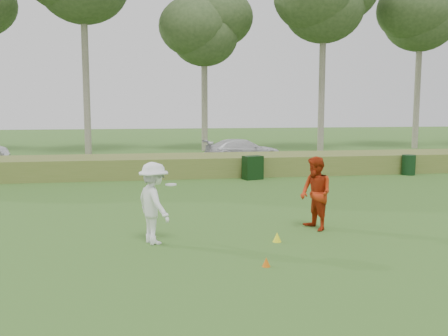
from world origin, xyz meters
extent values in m
plane|color=#316120|center=(0.00, 0.00, 0.00)|extent=(120.00, 120.00, 0.00)
cube|color=#5C6D2B|center=(0.00, 12.00, 0.45)|extent=(80.00, 3.00, 0.90)
cube|color=#2D2D2D|center=(0.00, 17.00, 0.03)|extent=(80.00, 6.00, 0.06)
cylinder|color=gray|center=(-6.00, 23.00, 7.75)|extent=(0.44, 0.44, 15.50)
cylinder|color=gray|center=(2.00, 24.50, 5.75)|extent=(0.44, 0.44, 11.50)
ellipsoid|color=#344A25|center=(2.00, 24.50, 8.62)|extent=(6.24, 6.24, 5.28)
cylinder|color=gray|center=(10.00, 22.50, 7.00)|extent=(0.44, 0.44, 14.00)
cylinder|color=gray|center=(18.00, 23.80, 6.75)|extent=(0.44, 0.44, 13.50)
ellipsoid|color=#344A25|center=(18.00, 23.80, 10.12)|extent=(7.02, 7.02, 5.94)
imported|color=white|center=(-2.25, 0.44, 0.96)|extent=(1.16, 1.42, 1.92)
cylinder|color=white|center=(-1.85, 0.44, 1.39)|extent=(0.27, 0.27, 0.03)
imported|color=#B12C0F|center=(1.92, 1.06, 0.96)|extent=(0.93, 1.08, 1.91)
cone|color=#D8630B|center=(-0.08, -1.67, 0.09)|extent=(0.17, 0.17, 0.19)
cone|color=yellow|center=(0.63, 0.07, 0.12)|extent=(0.21, 0.21, 0.23)
cube|color=black|center=(2.29, 10.08, 0.52)|extent=(0.95, 0.74, 1.04)
cylinder|color=black|center=(9.81, 10.30, 0.47)|extent=(0.72, 0.72, 0.94)
imported|color=silver|center=(3.17, 16.49, 0.70)|extent=(4.55, 2.17, 1.28)
camera|label=1|loc=(-2.51, -11.11, 3.22)|focal=40.00mm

